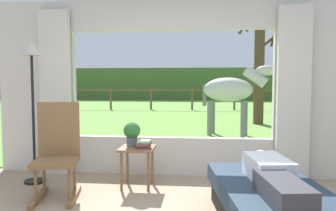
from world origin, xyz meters
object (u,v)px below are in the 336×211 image
(recliner_sofa, at_px, (270,206))
(rocking_chair, at_px, (57,151))
(book_stack, at_px, (144,144))
(horse, at_px, (231,90))
(floor_lamp_left, at_px, (32,69))
(side_table, at_px, (137,154))
(reclining_person, at_px, (272,175))
(potted_plant, at_px, (132,132))
(pasture_tree, at_px, (259,69))

(recliner_sofa, bearing_deg, rocking_chair, 156.36)
(book_stack, height_order, horse, horse)
(floor_lamp_left, bearing_deg, rocking_chair, -42.49)
(rocking_chair, xyz_separation_m, side_table, (0.87, 0.45, -0.12))
(reclining_person, xyz_separation_m, side_table, (-1.46, 1.15, -0.10))
(recliner_sofa, xyz_separation_m, potted_plant, (-1.54, 1.16, 0.48))
(horse, bearing_deg, floor_lamp_left, -17.38)
(side_table, height_order, horse, horse)
(recliner_sofa, distance_m, pasture_tree, 8.03)
(potted_plant, relative_size, floor_lamp_left, 0.17)
(pasture_tree, bearing_deg, horse, -113.93)
(recliner_sofa, height_order, side_table, side_table)
(reclining_person, bearing_deg, rocking_chair, 155.23)
(side_table, xyz_separation_m, pasture_tree, (2.64, 6.69, 1.35))
(side_table, distance_m, horse, 4.57)
(recliner_sofa, relative_size, reclining_person, 1.26)
(potted_plant, xyz_separation_m, book_stack, (0.17, -0.12, -0.13))
(horse, bearing_deg, reclining_person, 17.12)
(rocking_chair, xyz_separation_m, potted_plant, (0.79, 0.51, 0.16))
(recliner_sofa, distance_m, rocking_chair, 2.44)
(floor_lamp_left, height_order, pasture_tree, pasture_tree)
(reclining_person, bearing_deg, book_stack, 133.25)
(side_table, xyz_separation_m, floor_lamp_left, (-1.42, 0.06, 1.10))
(potted_plant, distance_m, horse, 4.50)
(recliner_sofa, xyz_separation_m, side_table, (-1.46, 1.10, 0.21))
(book_stack, xyz_separation_m, pasture_tree, (2.55, 6.74, 1.20))
(horse, bearing_deg, recliner_sofa, 17.11)
(floor_lamp_left, bearing_deg, horse, 54.54)
(potted_plant, xyz_separation_m, pasture_tree, (2.72, 6.63, 1.07))
(rocking_chair, height_order, side_table, rocking_chair)
(recliner_sofa, height_order, book_stack, book_stack)
(side_table, bearing_deg, reclining_person, -38.30)
(side_table, bearing_deg, rocking_chair, -152.41)
(book_stack, xyz_separation_m, floor_lamp_left, (-1.52, 0.11, 0.95))
(reclining_person, height_order, side_table, reclining_person)
(reclining_person, xyz_separation_m, floor_lamp_left, (-2.88, 1.21, 1.00))
(recliner_sofa, distance_m, reclining_person, 0.31)
(pasture_tree, bearing_deg, recliner_sofa, -98.61)
(potted_plant, height_order, pasture_tree, pasture_tree)
(recliner_sofa, bearing_deg, book_stack, 134.54)
(potted_plant, distance_m, pasture_tree, 7.24)
(reclining_person, bearing_deg, potted_plant, 133.75)
(side_table, relative_size, floor_lamp_left, 0.28)
(floor_lamp_left, relative_size, horse, 1.04)
(potted_plant, relative_size, pasture_tree, 0.09)
(reclining_person, height_order, book_stack, reclining_person)
(recliner_sofa, relative_size, rocking_chair, 1.62)
(book_stack, bearing_deg, rocking_chair, -157.67)
(reclining_person, height_order, rocking_chair, rocking_chair)
(reclining_person, xyz_separation_m, potted_plant, (-1.54, 1.21, 0.18))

